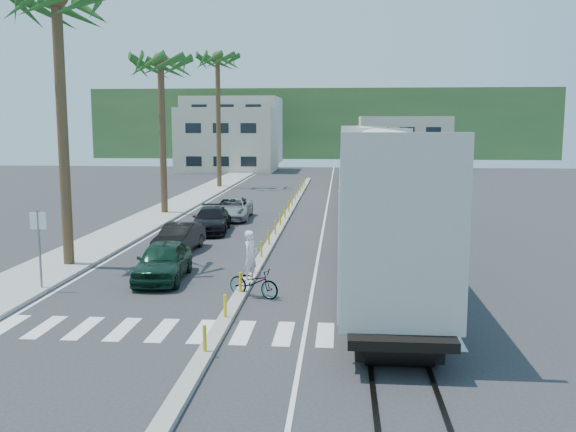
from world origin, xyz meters
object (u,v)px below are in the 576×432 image
Objects in this scene: street_sign at (39,238)px; car_lead at (163,261)px; cyclist at (253,276)px; car_second at (179,238)px.

street_sign reaches higher than car_lead.
cyclist is (3.83, -2.17, -0.02)m from car_lead.
car_second is at bearing 94.50° from car_lead.
street_sign is at bearing 114.17° from cyclist.
cyclist reaches higher than car_lead.
street_sign is 0.66× the size of car_lead.
street_sign is 0.71× the size of car_second.
car_lead is 1.81× the size of cyclist.
car_lead is at bearing 27.94° from street_sign.
car_second is at bearing 67.35° from street_sign.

